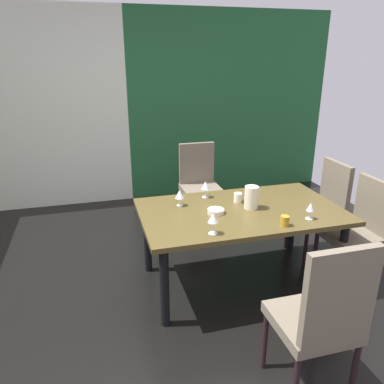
{
  "coord_description": "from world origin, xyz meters",
  "views": [
    {
      "loc": [
        -0.54,
        -2.5,
        1.95
      ],
      "look_at": [
        0.26,
        0.39,
        0.85
      ],
      "focal_mm": 35.0,
      "sensor_mm": 36.0,
      "label": 1
    }
  ],
  "objects_px": {
    "chair_head_near": "(322,316)",
    "chair_head_far": "(199,181)",
    "wine_glass_east": "(205,186)",
    "wine_glass_corner": "(180,194)",
    "cup_left": "(238,198)",
    "pitcher_center": "(252,197)",
    "chair_right_far": "(323,204)",
    "cup_near_window": "(285,221)",
    "dining_table": "(241,218)",
    "serving_bowl_rear": "(216,211)",
    "wine_glass_right": "(213,219)",
    "chair_right_near": "(359,227)",
    "wine_glass_front": "(310,208)"
  },
  "relations": [
    {
      "from": "chair_head_near",
      "to": "chair_head_far",
      "type": "relative_size",
      "value": 1.07
    },
    {
      "from": "wine_glass_east",
      "to": "wine_glass_corner",
      "type": "distance_m",
      "value": 0.31
    },
    {
      "from": "cup_left",
      "to": "pitcher_center",
      "type": "relative_size",
      "value": 0.42
    },
    {
      "from": "chair_right_far",
      "to": "pitcher_center",
      "type": "distance_m",
      "value": 0.98
    },
    {
      "from": "wine_glass_corner",
      "to": "cup_near_window",
      "type": "xyz_separation_m",
      "value": [
        0.68,
        -0.61,
        -0.06
      ]
    },
    {
      "from": "cup_left",
      "to": "dining_table",
      "type": "bearing_deg",
      "value": -102.57
    },
    {
      "from": "chair_head_far",
      "to": "serving_bowl_rear",
      "type": "relative_size",
      "value": 7.07
    },
    {
      "from": "chair_right_far",
      "to": "pitcher_center",
      "type": "xyz_separation_m",
      "value": [
        -0.91,
        -0.27,
        0.26
      ]
    },
    {
      "from": "chair_right_far",
      "to": "chair_head_far",
      "type": "distance_m",
      "value": 1.4
    },
    {
      "from": "chair_head_far",
      "to": "wine_glass_corner",
      "type": "distance_m",
      "value": 1.17
    },
    {
      "from": "chair_right_far",
      "to": "cup_near_window",
      "type": "height_order",
      "value": "chair_right_far"
    },
    {
      "from": "chair_head_far",
      "to": "wine_glass_east",
      "type": "distance_m",
      "value": 0.96
    },
    {
      "from": "serving_bowl_rear",
      "to": "cup_near_window",
      "type": "xyz_separation_m",
      "value": [
        0.43,
        -0.37,
        0.02
      ]
    },
    {
      "from": "serving_bowl_rear",
      "to": "wine_glass_right",
      "type": "bearing_deg",
      "value": -112.17
    },
    {
      "from": "chair_right_near",
      "to": "pitcher_center",
      "type": "bearing_deg",
      "value": 73.17
    },
    {
      "from": "chair_head_far",
      "to": "wine_glass_east",
      "type": "height_order",
      "value": "chair_head_far"
    },
    {
      "from": "wine_glass_corner",
      "to": "cup_left",
      "type": "distance_m",
      "value": 0.53
    },
    {
      "from": "dining_table",
      "to": "chair_right_near",
      "type": "height_order",
      "value": "chair_right_near"
    },
    {
      "from": "serving_bowl_rear",
      "to": "dining_table",
      "type": "bearing_deg",
      "value": 5.24
    },
    {
      "from": "dining_table",
      "to": "chair_head_near",
      "type": "xyz_separation_m",
      "value": [
        -0.03,
        -1.26,
        -0.05
      ]
    },
    {
      "from": "chair_head_far",
      "to": "dining_table",
      "type": "bearing_deg",
      "value": 89.88
    },
    {
      "from": "wine_glass_corner",
      "to": "pitcher_center",
      "type": "height_order",
      "value": "pitcher_center"
    },
    {
      "from": "wine_glass_east",
      "to": "wine_glass_corner",
      "type": "relative_size",
      "value": 1.05
    },
    {
      "from": "chair_head_near",
      "to": "pitcher_center",
      "type": "relative_size",
      "value": 5.37
    },
    {
      "from": "wine_glass_right",
      "to": "cup_near_window",
      "type": "distance_m",
      "value": 0.58
    },
    {
      "from": "serving_bowl_rear",
      "to": "pitcher_center",
      "type": "bearing_deg",
      "value": 4.51
    },
    {
      "from": "chair_right_near",
      "to": "wine_glass_right",
      "type": "distance_m",
      "value": 1.41
    },
    {
      "from": "cup_left",
      "to": "chair_right_far",
      "type": "bearing_deg",
      "value": 6.07
    },
    {
      "from": "chair_head_near",
      "to": "pitcher_center",
      "type": "distance_m",
      "value": 1.29
    },
    {
      "from": "dining_table",
      "to": "cup_near_window",
      "type": "relative_size",
      "value": 21.23
    },
    {
      "from": "chair_head_near",
      "to": "wine_glass_corner",
      "type": "height_order",
      "value": "chair_head_near"
    },
    {
      "from": "serving_bowl_rear",
      "to": "chair_right_far",
      "type": "bearing_deg",
      "value": 13.27
    },
    {
      "from": "wine_glass_right",
      "to": "pitcher_center",
      "type": "height_order",
      "value": "pitcher_center"
    },
    {
      "from": "chair_head_far",
      "to": "wine_glass_east",
      "type": "bearing_deg",
      "value": 76.87
    },
    {
      "from": "wine_glass_corner",
      "to": "serving_bowl_rear",
      "type": "height_order",
      "value": "wine_glass_corner"
    },
    {
      "from": "chair_head_near",
      "to": "chair_right_far",
      "type": "distance_m",
      "value": 1.85
    },
    {
      "from": "cup_left",
      "to": "cup_near_window",
      "type": "relative_size",
      "value": 1.04
    },
    {
      "from": "chair_head_near",
      "to": "dining_table",
      "type": "bearing_deg",
      "value": 88.72
    },
    {
      "from": "dining_table",
      "to": "cup_near_window",
      "type": "bearing_deg",
      "value": -63.18
    },
    {
      "from": "wine_glass_front",
      "to": "pitcher_center",
      "type": "distance_m",
      "value": 0.49
    },
    {
      "from": "chair_head_far",
      "to": "chair_right_near",
      "type": "bearing_deg",
      "value": 123.15
    },
    {
      "from": "pitcher_center",
      "to": "wine_glass_front",
      "type": "bearing_deg",
      "value": -42.81
    },
    {
      "from": "wine_glass_front",
      "to": "cup_left",
      "type": "distance_m",
      "value": 0.65
    },
    {
      "from": "dining_table",
      "to": "chair_right_far",
      "type": "distance_m",
      "value": 1.04
    },
    {
      "from": "dining_table",
      "to": "chair_right_near",
      "type": "relative_size",
      "value": 1.78
    },
    {
      "from": "chair_right_near",
      "to": "wine_glass_right",
      "type": "bearing_deg",
      "value": 94.36
    },
    {
      "from": "chair_head_near",
      "to": "wine_glass_front",
      "type": "bearing_deg",
      "value": 62.74
    },
    {
      "from": "chair_right_near",
      "to": "wine_glass_east",
      "type": "height_order",
      "value": "chair_right_near"
    },
    {
      "from": "wine_glass_corner",
      "to": "dining_table",
      "type": "bearing_deg",
      "value": -24.64
    },
    {
      "from": "cup_left",
      "to": "cup_near_window",
      "type": "distance_m",
      "value": 0.58
    }
  ]
}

